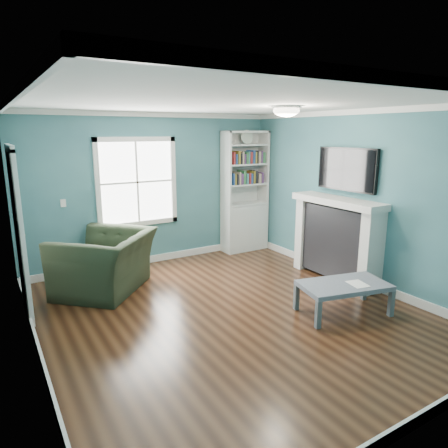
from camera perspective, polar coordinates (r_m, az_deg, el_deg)
floor at (r=5.26m, az=0.92°, el=-12.61°), size 5.00×5.00×0.00m
room_walls at (r=4.79m, az=0.99°, el=4.72°), size 5.00×5.00×5.00m
trim at (r=4.85m, az=0.98°, el=0.68°), size 4.50×5.00×2.60m
window at (r=6.92m, az=-12.30°, el=5.86°), size 1.40×0.06×1.50m
bookshelf at (r=7.76m, az=2.95°, el=2.94°), size 0.90×0.35×2.31m
fireplace at (r=6.46m, az=15.78°, el=-2.20°), size 0.44×1.58×1.30m
tv at (r=6.36m, az=17.14°, el=7.48°), size 0.06×1.10×0.65m
door at (r=5.55m, az=-27.30°, el=-0.96°), size 0.12×0.98×2.17m
ceiling_fixture at (r=5.36m, az=8.91°, el=15.80°), size 0.38×0.38×0.15m
light_switch at (r=6.66m, az=-21.98°, el=2.78°), size 0.08×0.01×0.12m
recliner at (r=6.02m, az=-16.68°, el=-3.95°), size 1.52×1.54×1.15m
coffee_table at (r=5.36m, az=16.76°, el=-8.62°), size 1.21×0.84×0.40m
paper_sheet at (r=5.36m, az=18.56°, el=-8.11°), size 0.26×0.30×0.00m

